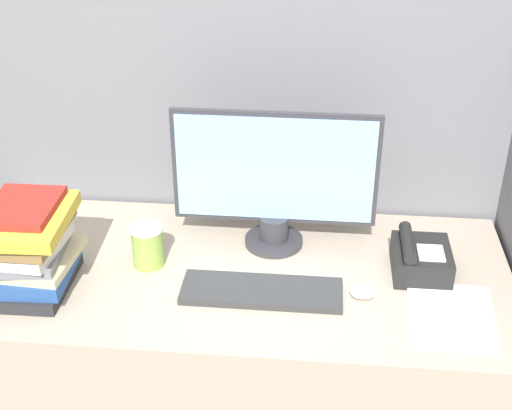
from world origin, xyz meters
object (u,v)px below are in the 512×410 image
at_px(coffee_cup, 148,246).
at_px(desk_telephone, 420,259).
at_px(keyboard, 262,291).
at_px(monitor, 275,182).
at_px(book_stack, 27,247).
at_px(mouse, 362,293).

xyz_separation_m(coffee_cup, desk_telephone, (0.79, 0.03, -0.02)).
bearing_deg(keyboard, monitor, 87.06).
height_order(monitor, keyboard, monitor).
xyz_separation_m(coffee_cup, book_stack, (-0.30, -0.14, 0.07)).
xyz_separation_m(keyboard, desk_telephone, (0.45, 0.15, 0.04)).
bearing_deg(mouse, book_stack, -177.85).
relative_size(keyboard, desk_telephone, 2.38).
relative_size(coffee_cup, desk_telephone, 0.67).
bearing_deg(monitor, keyboard, -92.94).
relative_size(monitor, desk_telephone, 3.23).
height_order(coffee_cup, book_stack, book_stack).
xyz_separation_m(mouse, book_stack, (-0.93, -0.03, 0.11)).
distance_m(coffee_cup, book_stack, 0.34).
bearing_deg(book_stack, coffee_cup, 25.01).
xyz_separation_m(mouse, coffee_cup, (-0.63, 0.11, 0.05)).
bearing_deg(book_stack, keyboard, 2.07).
distance_m(monitor, mouse, 0.42).
bearing_deg(keyboard, coffee_cup, 161.39).
height_order(monitor, mouse, monitor).
bearing_deg(coffee_cup, monitor, 22.67).
height_order(mouse, desk_telephone, desk_telephone).
height_order(monitor, coffee_cup, monitor).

